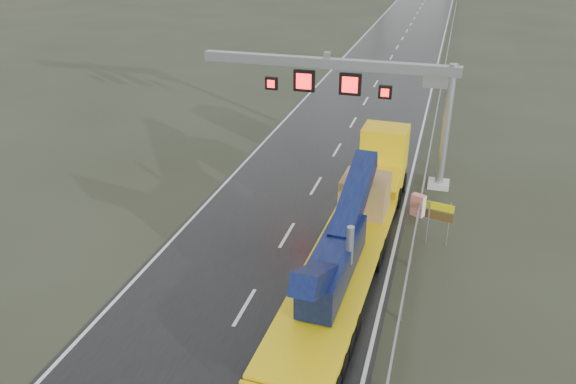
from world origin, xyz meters
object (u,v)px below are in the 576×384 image
(exit_sign_pair, at_px, (439,215))
(striped_barrier, at_px, (418,205))
(heavy_haul_truck, at_px, (359,212))
(sign_gantry, at_px, (363,87))

(exit_sign_pair, relative_size, striped_barrier, 1.89)
(heavy_haul_truck, height_order, striped_barrier, heavy_haul_truck)
(exit_sign_pair, bearing_deg, striped_barrier, 123.72)
(sign_gantry, distance_m, exit_sign_pair, 9.33)
(sign_gantry, height_order, heavy_haul_truck, sign_gantry)
(sign_gantry, distance_m, striped_barrier, 7.50)
(sign_gantry, xyz_separation_m, exit_sign_pair, (5.00, -6.77, -4.03))
(heavy_haul_truck, height_order, exit_sign_pair, heavy_haul_truck)
(sign_gantry, distance_m, heavy_haul_truck, 8.81)
(sign_gantry, relative_size, heavy_haul_truck, 0.78)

